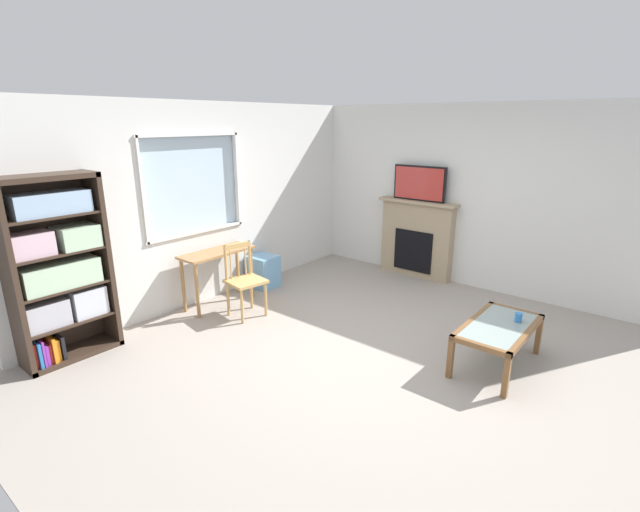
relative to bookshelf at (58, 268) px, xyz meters
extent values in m
cube|color=#9E9389|center=(2.02, -2.30, -0.96)|extent=(6.18, 6.08, 0.02)
cube|color=silver|center=(2.02, 0.24, -0.48)|extent=(5.18, 0.12, 0.93)
cube|color=silver|center=(2.02, 0.24, 1.42)|extent=(5.18, 0.12, 0.39)
cube|color=silver|center=(0.25, 0.24, 0.61)|extent=(1.64, 0.12, 1.24)
cube|color=silver|center=(3.54, 0.24, 0.61)|extent=(2.14, 0.12, 1.24)
cube|color=silver|center=(1.77, 0.25, 0.61)|extent=(1.41, 0.02, 1.24)
cube|color=white|center=(1.77, 0.18, 0.00)|extent=(1.47, 0.06, 0.03)
cube|color=white|center=(1.77, 0.18, 1.21)|extent=(1.47, 0.06, 0.03)
cube|color=white|center=(1.06, 0.18, 0.61)|extent=(0.03, 0.06, 1.24)
cube|color=white|center=(2.47, 0.18, 0.61)|extent=(0.03, 0.06, 1.24)
cube|color=silver|center=(4.67, -2.30, 0.34)|extent=(0.12, 5.28, 2.57)
cube|color=#38281E|center=(-0.42, -0.01, -0.02)|extent=(0.05, 0.38, 1.86)
cube|color=#38281E|center=(0.43, -0.01, -0.02)|extent=(0.05, 0.38, 1.86)
cube|color=#38281E|center=(0.01, -0.01, 0.88)|extent=(0.90, 0.38, 0.05)
cube|color=#38281E|center=(0.01, -0.01, -0.92)|extent=(0.90, 0.38, 0.05)
cube|color=#38281E|center=(0.01, 0.18, -0.02)|extent=(0.90, 0.02, 1.86)
cube|color=#38281E|center=(0.01, -0.01, -0.56)|extent=(0.85, 0.36, 0.02)
cube|color=#38281E|center=(0.01, -0.01, -0.20)|extent=(0.85, 0.36, 0.02)
cube|color=#38281E|center=(0.01, -0.01, 0.16)|extent=(0.85, 0.36, 0.02)
cube|color=#38281E|center=(0.01, -0.01, 0.52)|extent=(0.85, 0.36, 0.02)
cube|color=#B2B2BC|center=(-0.19, -0.02, -0.42)|extent=(0.38, 0.27, 0.26)
cube|color=silver|center=(0.21, -0.02, -0.41)|extent=(0.33, 0.29, 0.29)
cube|color=#B7D6B2|center=(0.00, -0.02, -0.07)|extent=(0.70, 0.31, 0.25)
cube|color=beige|center=(-0.22, -0.02, 0.28)|extent=(0.38, 0.27, 0.22)
cube|color=#B7D6B2|center=(0.21, -0.02, 0.28)|extent=(0.36, 0.33, 0.22)
cube|color=#9EBCDB|center=(0.02, -0.02, 0.64)|extent=(0.67, 0.29, 0.21)
cube|color=red|center=(-0.37, -0.03, -0.78)|extent=(0.02, 0.22, 0.25)
cube|color=#286BB2|center=(-0.34, -0.03, -0.77)|extent=(0.03, 0.30, 0.25)
cube|color=purple|center=(-0.30, -0.03, -0.77)|extent=(0.02, 0.29, 0.26)
cube|color=purple|center=(-0.27, -0.03, -0.80)|extent=(0.03, 0.25, 0.20)
cube|color=red|center=(-0.24, -0.03, -0.80)|extent=(0.02, 0.24, 0.20)
cube|color=orange|center=(-0.21, -0.03, -0.77)|extent=(0.03, 0.29, 0.25)
cube|color=orange|center=(-0.17, -0.03, -0.79)|extent=(0.04, 0.23, 0.22)
cube|color=black|center=(-0.12, -0.03, -0.78)|extent=(0.03, 0.27, 0.24)
cube|color=#A37547|center=(1.83, -0.11, -0.23)|extent=(0.98, 0.39, 0.03)
cylinder|color=#A37547|center=(1.39, -0.25, -0.60)|extent=(0.04, 0.04, 0.70)
cylinder|color=#A37547|center=(2.28, -0.25, -0.60)|extent=(0.04, 0.04, 0.70)
cylinder|color=#A37547|center=(1.39, 0.04, -0.60)|extent=(0.04, 0.04, 0.70)
cylinder|color=#A37547|center=(2.28, 0.04, -0.60)|extent=(0.04, 0.04, 0.70)
cube|color=tan|center=(1.82, -0.66, -0.50)|extent=(0.48, 0.46, 0.04)
cylinder|color=tan|center=(1.63, -0.79, -0.73)|extent=(0.04, 0.04, 0.43)
cylinder|color=tan|center=(1.96, -0.84, -0.73)|extent=(0.04, 0.04, 0.43)
cylinder|color=tan|center=(1.68, -0.47, -0.73)|extent=(0.04, 0.04, 0.43)
cylinder|color=tan|center=(2.01, -0.53, -0.73)|extent=(0.04, 0.04, 0.43)
cylinder|color=tan|center=(1.68, -0.47, -0.27)|extent=(0.04, 0.04, 0.45)
cylinder|color=tan|center=(2.01, -0.53, -0.27)|extent=(0.04, 0.04, 0.45)
cube|color=tan|center=(1.85, -0.50, -0.08)|extent=(0.36, 0.09, 0.06)
cylinder|color=tan|center=(1.74, -0.48, -0.30)|extent=(0.02, 0.02, 0.35)
cylinder|color=tan|center=(1.85, -0.50, -0.30)|extent=(0.02, 0.02, 0.35)
cylinder|color=tan|center=(1.95, -0.52, -0.30)|extent=(0.02, 0.02, 0.35)
cube|color=#72ADDB|center=(2.67, -0.06, -0.72)|extent=(0.35, 0.40, 0.46)
cube|color=tan|center=(4.52, -1.53, -0.38)|extent=(0.18, 1.13, 1.14)
cube|color=black|center=(4.43, -1.53, -0.54)|extent=(0.03, 0.62, 0.63)
cube|color=tan|center=(4.50, -1.53, 0.21)|extent=(0.26, 1.23, 0.04)
cube|color=black|center=(4.50, -1.53, 0.49)|extent=(0.05, 0.82, 0.51)
cube|color=#B2332D|center=(4.47, -1.53, 0.49)|extent=(0.01, 0.77, 0.46)
cube|color=#8C9E99|center=(2.59, -3.45, -0.52)|extent=(0.96, 0.46, 0.02)
cube|color=brown|center=(2.59, -3.71, -0.54)|extent=(1.06, 0.05, 0.05)
cube|color=brown|center=(2.59, -3.20, -0.54)|extent=(1.06, 0.05, 0.05)
cube|color=brown|center=(2.08, -3.45, -0.54)|extent=(0.05, 0.56, 0.05)
cube|color=brown|center=(3.09, -3.45, -0.54)|extent=(0.05, 0.56, 0.05)
cube|color=brown|center=(2.08, -3.71, -0.76)|extent=(0.05, 0.05, 0.39)
cube|color=brown|center=(3.09, -3.71, -0.76)|extent=(0.05, 0.05, 0.39)
cube|color=brown|center=(2.08, -3.20, -0.76)|extent=(0.05, 0.05, 0.39)
cube|color=brown|center=(3.09, -3.20, -0.76)|extent=(0.05, 0.05, 0.39)
cylinder|color=#337FD6|center=(2.78, -3.57, -0.47)|extent=(0.07, 0.07, 0.09)
camera|label=1|loc=(-1.60, -4.65, 1.38)|focal=25.32mm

